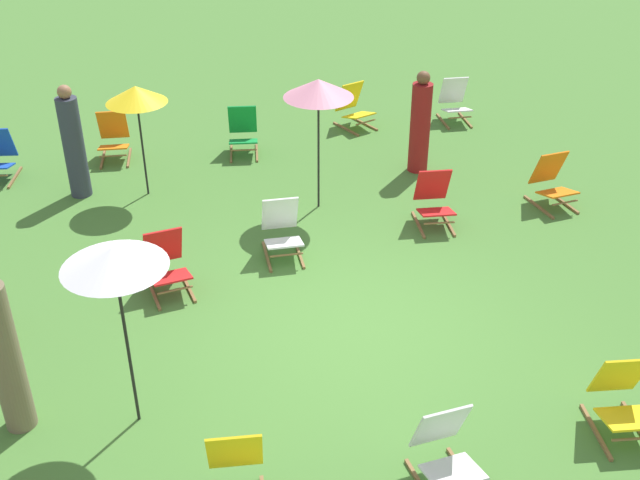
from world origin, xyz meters
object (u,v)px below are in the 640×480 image
(deckchair_0, at_px, (446,452))
(person_1, at_px, (420,125))
(deckchair_3, at_px, (354,108))
(deckchair_5, at_px, (622,400))
(person_2, at_px, (4,355))
(deckchair_4, at_px, (114,138))
(umbrella_0, at_px, (136,95))
(deckchair_9, at_px, (434,201))
(person_0, at_px, (74,145))
(umbrella_1, at_px, (114,258))
(deckchair_13, at_px, (455,102))
(deckchair_2, at_px, (167,264))
(deckchair_6, at_px, (552,182))
(deckchair_8, at_px, (236,480))
(deckchair_14, at_px, (282,231))
(deckchair_7, at_px, (243,133))
(umbrella_2, at_px, (318,89))

(deckchair_0, distance_m, person_1, 6.68)
(deckchair_3, height_order, deckchair_5, same)
(deckchair_3, distance_m, person_2, 8.59)
(deckchair_4, bearing_deg, umbrella_0, -67.10)
(deckchair_9, bearing_deg, deckchair_3, 98.37)
(umbrella_0, relative_size, person_0, 0.99)
(deckchair_0, xyz_separation_m, umbrella_1, (-2.51, 1.75, 1.54))
(deckchair_13, bearing_deg, deckchair_2, -137.56)
(deckchair_6, height_order, person_0, person_0)
(deckchair_2, relative_size, deckchair_8, 0.98)
(umbrella_0, bearing_deg, person_1, -8.19)
(deckchair_0, distance_m, person_2, 4.21)
(umbrella_0, bearing_deg, deckchair_0, -76.22)
(deckchair_2, distance_m, deckchair_4, 4.26)
(deckchair_14, bearing_deg, deckchair_3, 64.51)
(deckchair_8, distance_m, person_2, 2.55)
(person_0, relative_size, person_1, 1.05)
(deckchair_14, distance_m, person_2, 4.11)
(deckchair_5, bearing_deg, deckchair_8, -169.80)
(deckchair_7, distance_m, umbrella_1, 6.73)
(umbrella_0, bearing_deg, deckchair_13, 10.57)
(deckchair_0, xyz_separation_m, deckchair_6, (4.04, 4.32, 0.00))
(deckchair_5, distance_m, deckchair_9, 4.35)
(deckchair_14, bearing_deg, deckchair_7, 92.03)
(deckchair_0, bearing_deg, deckchair_7, 89.42)
(deckchair_4, relative_size, umbrella_2, 0.42)
(deckchair_7, height_order, umbrella_2, umbrella_2)
(deckchair_3, xyz_separation_m, umbrella_2, (-1.67, -2.76, 1.49))
(deckchair_2, height_order, umbrella_2, umbrella_2)
(deckchair_3, distance_m, umbrella_0, 4.47)
(deckchair_0, relative_size, person_2, 0.45)
(deckchair_14, bearing_deg, deckchair_4, 122.08)
(deckchair_2, relative_size, deckchair_9, 0.98)
(deckchair_0, xyz_separation_m, deckchair_8, (-1.85, 0.32, 0.00))
(deckchair_13, bearing_deg, deckchair_6, -83.74)
(deckchair_5, relative_size, deckchair_8, 1.01)
(umbrella_0, bearing_deg, deckchair_14, -59.32)
(deckchair_0, height_order, deckchair_14, same)
(deckchair_6, bearing_deg, deckchair_13, 85.16)
(umbrella_2, height_order, person_1, umbrella_2)
(deckchair_9, height_order, person_2, person_2)
(deckchair_2, relative_size, umbrella_1, 0.41)
(umbrella_1, distance_m, umbrella_2, 4.90)
(deckchair_3, bearing_deg, deckchair_2, -150.65)
(deckchair_13, distance_m, person_1, 2.39)
(deckchair_5, bearing_deg, deckchair_13, 87.77)
(deckchair_4, distance_m, umbrella_0, 1.99)
(deckchair_9, distance_m, person_1, 1.86)
(deckchair_8, bearing_deg, deckchair_13, 63.44)
(deckchair_3, bearing_deg, deckchair_7, 175.76)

